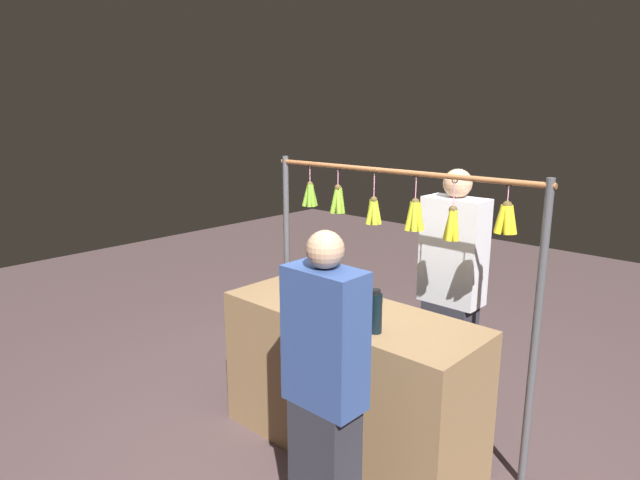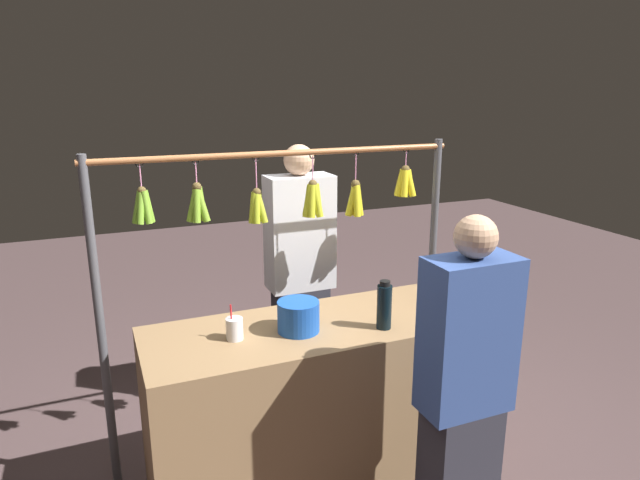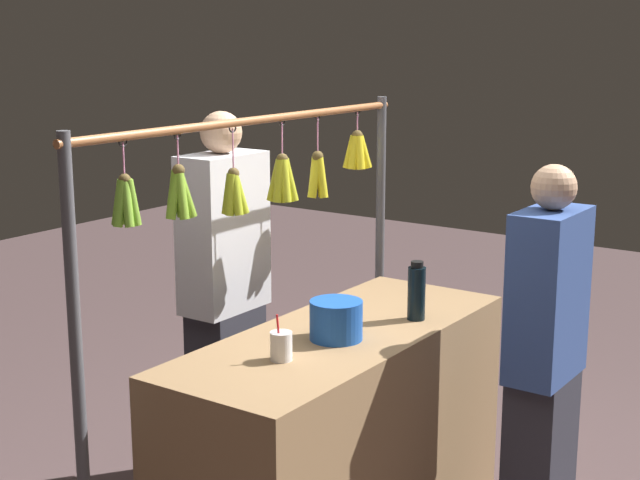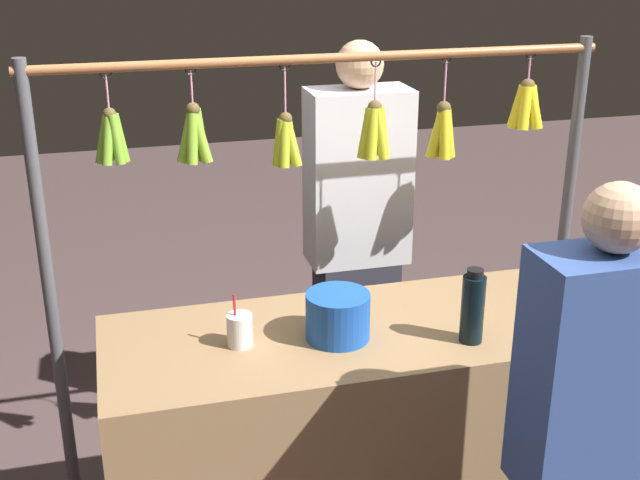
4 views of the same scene
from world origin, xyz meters
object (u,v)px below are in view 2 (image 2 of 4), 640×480
object	(u,v)px
water_bottle	(384,306)
customer_person	(463,401)
vendor_person	(300,282)
blue_bucket	(298,316)
drink_cup	(234,329)

from	to	relation	value
water_bottle	customer_person	world-z (taller)	customer_person
water_bottle	customer_person	distance (m)	0.58
water_bottle	customer_person	size ratio (longest dim) A/B	0.15
water_bottle	vendor_person	world-z (taller)	vendor_person
water_bottle	blue_bucket	size ratio (longest dim) A/B	1.20
water_bottle	blue_bucket	xyz separation A→B (m)	(0.39, -0.13, -0.04)
blue_bucket	drink_cup	world-z (taller)	drink_cup
water_bottle	blue_bucket	bearing A→B (deg)	-17.67
blue_bucket	drink_cup	xyz separation A→B (m)	(0.30, -0.03, -0.02)
customer_person	drink_cup	bearing A→B (deg)	-39.91
blue_bucket	drink_cup	size ratio (longest dim) A/B	1.18
vendor_person	blue_bucket	bearing A→B (deg)	68.87
water_bottle	blue_bucket	world-z (taller)	water_bottle
blue_bucket	vendor_person	size ratio (longest dim) A/B	0.12
blue_bucket	customer_person	size ratio (longest dim) A/B	0.13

